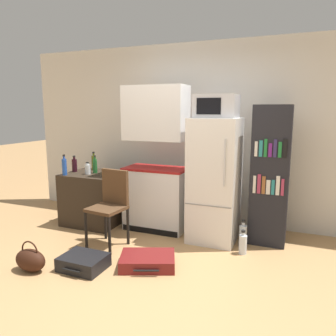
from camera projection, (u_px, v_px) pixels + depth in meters
ground_plane at (149, 279)px, 3.29m from camera, size 24.00×24.00×0.00m
wall_back at (218, 135)px, 4.81m from camera, size 6.40×0.10×2.64m
side_table at (95, 198)px, 4.90m from camera, size 0.80×0.73×0.76m
kitchen_hutch at (156, 164)px, 4.56m from camera, size 0.88×0.49×2.00m
refrigerator at (215, 180)px, 4.20m from camera, size 0.60×0.65×1.58m
microwave at (216, 106)px, 4.04m from camera, size 0.51×0.41×0.28m
bookshelf at (270, 176)px, 4.07m from camera, size 0.45×0.35×1.75m
bottle_green_tall at (95, 166)px, 4.80m from camera, size 0.06×0.06×0.26m
bottle_blue_soda at (64, 166)px, 4.65m from camera, size 0.07×0.07×0.30m
bottle_olive_oil at (94, 162)px, 5.07m from camera, size 0.07×0.07×0.28m
bottle_clear_short at (88, 169)px, 4.72m from camera, size 0.08×0.08×0.18m
bottle_wine_dark at (74, 165)px, 4.91m from camera, size 0.08×0.08×0.24m
bowl at (111, 173)px, 4.72m from camera, size 0.16×0.16×0.04m
chair at (111, 201)px, 4.07m from camera, size 0.45×0.45×0.95m
suitcase_large_flat at (148, 261)px, 3.56m from camera, size 0.70×0.60×0.13m
suitcase_small_flat at (84, 262)px, 3.51m from camera, size 0.47×0.40×0.15m
handbag at (30, 260)px, 3.45m from camera, size 0.36×0.20×0.33m
water_bottle_front at (243, 244)px, 3.86m from camera, size 0.09×0.09×0.29m
water_bottle_middle at (243, 235)px, 4.05m from camera, size 0.09×0.09×0.35m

